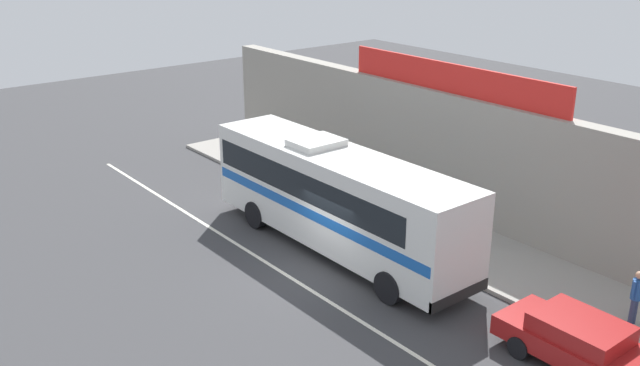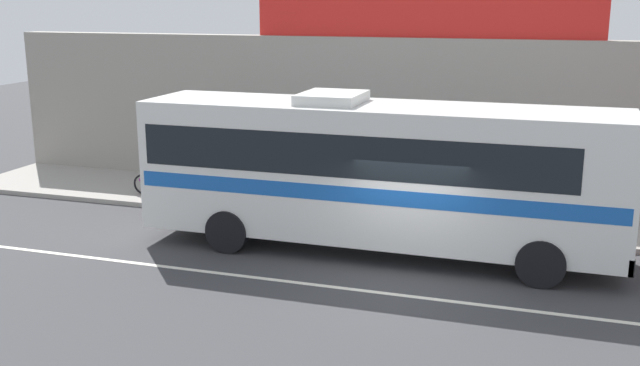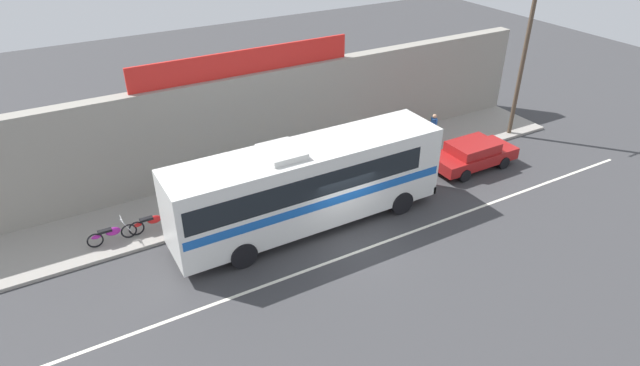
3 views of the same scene
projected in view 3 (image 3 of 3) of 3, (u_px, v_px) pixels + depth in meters
ground_plane at (352, 239)px, 21.35m from camera, size 70.00×70.00×0.00m
sidewalk_slab at (293, 180)px, 25.20m from camera, size 30.00×3.60×0.14m
storefront_facade at (271, 119)px, 25.64m from camera, size 30.00×0.70×4.80m
storefront_billboard at (245, 62)px, 23.67m from camera, size 10.30×0.12×1.10m
road_center_stripe at (364, 250)px, 20.74m from camera, size 30.00×0.14×0.01m
intercity_bus at (307, 182)px, 21.12m from camera, size 11.26×2.60×3.78m
parked_car at (473, 154)px, 26.09m from camera, size 4.37×1.92×1.37m
utility_pole at (524, 58)px, 27.49m from camera, size 1.60×0.22×8.16m
motorcycle_purple at (111, 233)px, 20.70m from camera, size 1.88×0.56×0.94m
motorcycle_red at (152, 222)px, 21.40m from camera, size 1.95×0.56×0.94m
pedestrian_far_left at (433, 127)px, 27.97m from camera, size 0.30×0.48×1.66m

